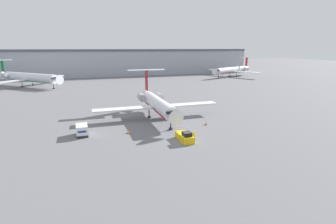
% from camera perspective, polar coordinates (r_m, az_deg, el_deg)
% --- Properties ---
extents(ground_plane, '(600.00, 600.00, 0.00)m').
position_cam_1_polar(ground_plane, '(47.21, 3.54, -6.49)').
color(ground_plane, slate).
extents(terminal_building, '(180.00, 16.80, 15.46)m').
position_cam_1_polar(terminal_building, '(161.92, -13.29, 10.44)').
color(terminal_building, '#9EA3AD').
rests_on(terminal_building, ground).
extents(airplane_main, '(30.10, 25.51, 10.62)m').
position_cam_1_polar(airplane_main, '(61.97, -2.28, 1.83)').
color(airplane_main, white).
rests_on(airplane_main, ground).
extents(pushback_tug, '(2.01, 4.75, 1.93)m').
position_cam_1_polar(pushback_tug, '(47.54, 3.67, -5.41)').
color(pushback_tug, yellow).
rests_on(pushback_tug, ground).
extents(luggage_cart, '(2.09, 3.52, 2.08)m').
position_cam_1_polar(luggage_cart, '(52.72, -18.21, -3.79)').
color(luggage_cart, '#232326').
rests_on(luggage_cart, ground).
extents(worker_near_tug, '(0.40, 0.26, 1.86)m').
position_cam_1_polar(worker_near_tug, '(47.83, 5.61, -5.00)').
color(worker_near_tug, '#232838').
rests_on(worker_near_tug, ground).
extents(traffic_cone_left, '(0.70, 0.70, 0.80)m').
position_cam_1_polar(traffic_cone_left, '(52.08, -8.61, -4.21)').
color(traffic_cone_left, black).
rests_on(traffic_cone_left, ground).
extents(traffic_cone_right, '(0.55, 0.55, 0.82)m').
position_cam_1_polar(traffic_cone_right, '(57.56, 8.25, -2.43)').
color(traffic_cone_right, black).
rests_on(traffic_cone_right, ground).
extents(airplane_parked_far_left, '(30.35, 31.27, 10.94)m').
position_cam_1_polar(airplane_parked_far_left, '(128.32, -28.09, 6.66)').
color(airplane_parked_far_left, silver).
rests_on(airplane_parked_far_left, ground).
extents(airplane_parked_far_right, '(32.67, 32.15, 10.69)m').
position_cam_1_polar(airplane_parked_far_right, '(156.99, 13.86, 8.90)').
color(airplane_parked_far_right, silver).
rests_on(airplane_parked_far_right, ground).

